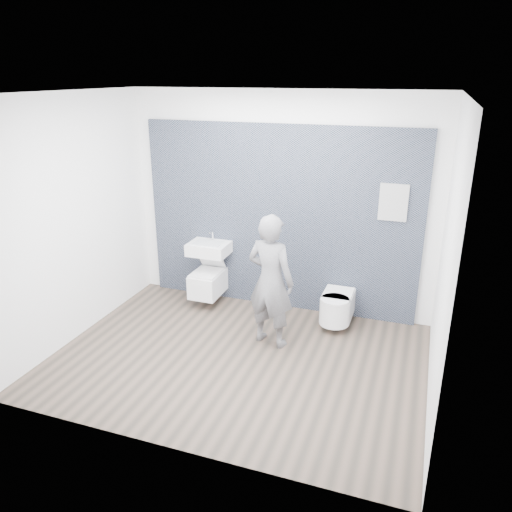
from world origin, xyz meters
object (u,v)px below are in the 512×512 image
(toilet_square, at_px, (208,282))
(visitor, at_px, (271,281))
(washbasin, at_px, (209,248))
(toilet_rounded, at_px, (336,307))

(toilet_square, bearing_deg, visitor, -32.74)
(visitor, bearing_deg, washbasin, -22.95)
(toilet_rounded, xyz_separation_m, visitor, (-0.65, -0.67, 0.52))
(toilet_square, bearing_deg, toilet_rounded, -1.68)
(washbasin, xyz_separation_m, toilet_square, (-0.00, -0.07, -0.46))
(toilet_rounded, height_order, visitor, visitor)
(toilet_square, relative_size, visitor, 0.43)
(toilet_square, height_order, visitor, visitor)
(washbasin, bearing_deg, toilet_rounded, -3.83)
(washbasin, height_order, visitor, visitor)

